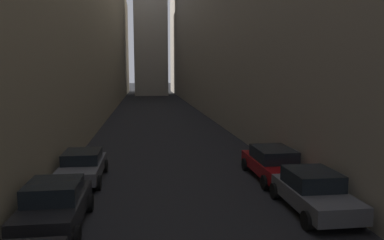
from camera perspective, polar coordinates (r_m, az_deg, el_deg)
The scene contains 7 objects.
ground_plane at distance 42.35m, azimuth -5.37°, elevation 0.73°, with size 264.00×264.00×0.00m, color black.
building_block_left at distance 45.40m, azimuth -19.77°, elevation 14.81°, with size 10.43×108.00×22.17m, color gray.
building_block_right at distance 47.08m, azimuth 11.57°, elevation 16.46°, with size 15.78×108.00×24.85m, color gray.
parked_car_left_third at distance 12.56m, azimuth -20.79°, elevation -12.42°, with size 1.96×3.94×1.55m.
parked_car_left_far at distance 17.47m, azimuth -16.87°, elevation -6.90°, with size 1.96×4.14×1.37m.
parked_car_right_third at distance 13.88m, azimuth 18.49°, elevation -10.55°, with size 1.99×4.27×1.47m.
parked_car_right_far at distance 17.48m, azimuth 12.63°, elevation -6.57°, with size 2.01×4.53×1.47m.
Camera 1 is at (-1.51, 5.97, 4.95)m, focal length 33.90 mm.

